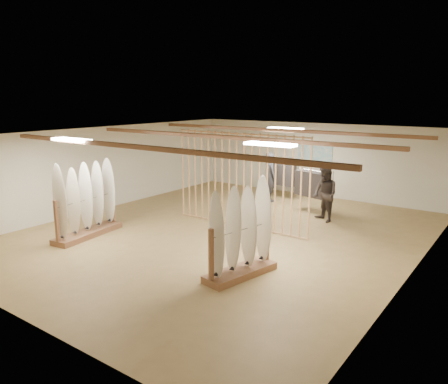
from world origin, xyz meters
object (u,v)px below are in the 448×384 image
Objects in this scene: clothing_rack_a at (281,175)px; shopper_a at (270,174)px; rack_left at (87,211)px; shopper_b at (325,191)px; clothing_rack_b at (312,184)px; rack_right at (241,245)px.

shopper_a reaches higher than clothing_rack_a.
rack_left reaches higher than shopper_b.
rack_left is 1.52× the size of clothing_rack_b.
rack_left is at bearing -99.07° from shopper_b.
rack_right reaches higher than clothing_rack_b.
rack_left is 7.56m from clothing_rack_a.
shopper_a is (2.02, 6.56, 0.32)m from rack_left.
shopper_a reaches higher than clothing_rack_b.
clothing_rack_b is 0.75× the size of shopper_b.
clothing_rack_b is (-1.02, 5.80, 0.25)m from rack_right.
shopper_b is at bearing -27.69° from clothing_rack_a.
rack_right is 1.41× the size of clothing_rack_b.
shopper_a is 1.06× the size of shopper_b.
rack_right is 7.64m from clothing_rack_a.
shopper_b is (0.79, -0.80, 0.02)m from clothing_rack_b.
rack_left and rack_right have the same top height.
clothing_rack_b is 0.71× the size of shopper_a.
shopper_a is (-1.92, 0.57, 0.08)m from clothing_rack_b.
rack_right is 5.90m from clothing_rack_b.
rack_left is at bearing -95.60° from clothing_rack_a.
clothing_rack_a is 0.72m from shopper_a.
shopper_b is (-0.23, 5.01, 0.28)m from rack_right.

